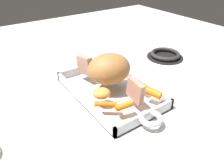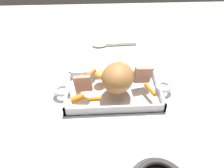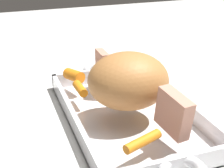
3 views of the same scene
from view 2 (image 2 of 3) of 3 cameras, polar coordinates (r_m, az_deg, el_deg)
ground_plane at (r=0.84m, az=0.36°, el=-2.51°), size 2.02×2.02×0.00m
roasting_dish at (r=0.84m, az=0.36°, el=-1.93°), size 0.45×0.21×0.03m
pork_roast at (r=0.78m, az=1.46°, el=1.74°), size 0.14×0.16×0.10m
roast_slice_thick at (r=0.84m, az=7.90°, el=2.41°), size 0.07×0.03×0.07m
roast_slice_outer at (r=0.79m, az=-7.51°, el=0.11°), size 0.07×0.02×0.07m
baby_carrot_center_left at (r=0.76m, az=-8.90°, el=-3.69°), size 0.05×0.04×0.03m
baby_carrot_short at (r=0.85m, az=-8.24°, el=1.14°), size 0.03×0.05×0.02m
baby_carrot_center_right at (r=0.81m, az=9.85°, el=-1.43°), size 0.04×0.07×0.01m
baby_carrot_southeast at (r=0.87m, az=-5.72°, el=2.52°), size 0.05×0.06×0.02m
baby_carrot_northwest at (r=0.76m, az=-4.53°, el=-3.88°), size 0.05×0.02×0.02m
potato_whole at (r=0.86m, az=-2.93°, el=2.48°), size 0.07×0.07×0.03m
serving_spoon at (r=1.15m, az=-0.69°, el=10.25°), size 0.23×0.05×0.02m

